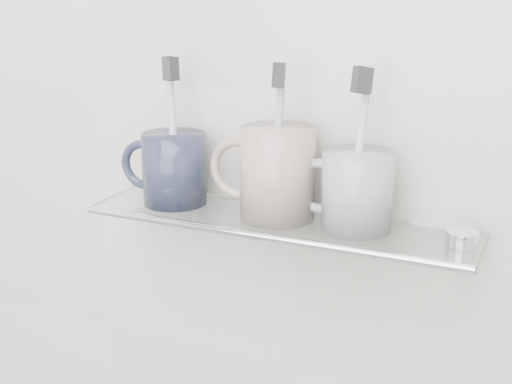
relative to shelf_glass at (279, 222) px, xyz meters
The scene contains 18 objects.
wall_back 0.17m from the shelf_glass, 90.00° to the left, with size 2.50×2.50×0.00m, color beige.
shelf_glass is the anchor object (origin of this frame).
shelf_rail 0.06m from the shelf_glass, 90.00° to the right, with size 0.01×0.01×0.50m, color silver.
bracket_left 0.22m from the shelf_glass, 167.38° to the left, with size 0.02×0.02×0.03m, color silver.
bracket_right 0.22m from the shelf_glass, 12.62° to the left, with size 0.02×0.02×0.03m, color silver.
mug_left 0.16m from the shelf_glass, behind, with size 0.09×0.09×0.10m, color #1D2138.
mug_left_handle 0.21m from the shelf_glass, behind, with size 0.07×0.07×0.01m, color #1D2138.
toothbrush_left 0.19m from the shelf_glass, behind, with size 0.01×0.01×0.19m, color silver.
bristles_left 0.24m from the shelf_glass, behind, with size 0.01×0.02×0.03m, color #2A2B2D.
mug_center 0.06m from the shelf_glass, 130.46° to the left, with size 0.09×0.09×0.12m, color silver.
mug_center_handle 0.09m from the shelf_glass, behind, with size 0.08×0.08×0.01m, color silver.
toothbrush_center 0.11m from the shelf_glass, 130.46° to the left, with size 0.01×0.01×0.19m, color #8F8DB0.
bristles_center 0.19m from the shelf_glass, 130.46° to the left, with size 0.01×0.02×0.03m, color #2A2B2D.
mug_right 0.11m from the shelf_glass, ahead, with size 0.09×0.09×0.10m, color white.
mug_right_handle 0.07m from the shelf_glass, ahead, with size 0.07×0.07×0.01m, color white.
toothbrush_right 0.14m from the shelf_glass, ahead, with size 0.01×0.01×0.19m, color silver.
bristles_right 0.21m from the shelf_glass, ahead, with size 0.01×0.02×0.03m, color #2A2B2D.
chrome_cap 0.23m from the shelf_glass, ahead, with size 0.04×0.04×0.02m, color silver.
Camera 1 is at (0.32, 0.25, 1.40)m, focal length 50.00 mm.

